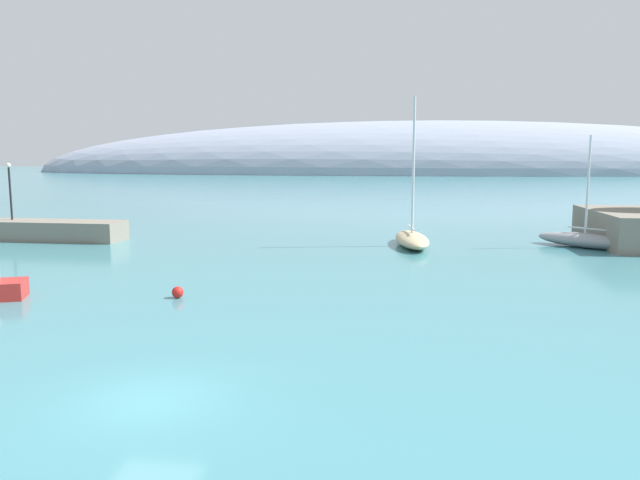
{
  "coord_description": "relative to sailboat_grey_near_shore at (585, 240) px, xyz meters",
  "views": [
    {
      "loc": [
        6.67,
        -15.78,
        6.84
      ],
      "look_at": [
        2.25,
        21.91,
        1.52
      ],
      "focal_mm": 34.71,
      "sensor_mm": 36.0,
      "label": 1
    }
  ],
  "objects": [
    {
      "name": "water",
      "position": [
        -20.71,
        -30.94,
        -0.58
      ],
      "size": [
        600.0,
        600.0,
        0.0
      ],
      "primitive_type": "plane",
      "color": "teal",
      "rests_on": "ground"
    },
    {
      "name": "distant_ridge",
      "position": [
        -3.27,
        176.01,
        -0.58
      ],
      "size": [
        285.86,
        65.39,
        36.48
      ],
      "primitive_type": "ellipsoid",
      "color": "#8E99AD",
      "rests_on": "ground"
    },
    {
      "name": "sailboat_grey_near_shore",
      "position": [
        0.0,
        0.0,
        0.0
      ],
      "size": [
        6.7,
        6.14,
        8.16
      ],
      "rotation": [
        0.0,
        0.0,
        2.43
      ],
      "color": "gray",
      "rests_on": "water"
    },
    {
      "name": "sailboat_sand_mid_mooring",
      "position": [
        -12.55,
        -0.78,
        0.01
      ],
      "size": [
        3.09,
        7.99,
        10.94
      ],
      "rotation": [
        0.0,
        0.0,
        4.82
      ],
      "color": "#C6B284",
      "rests_on": "water"
    },
    {
      "name": "mooring_buoy_red",
      "position": [
        -24.15,
        -18.9,
        -0.31
      ],
      "size": [
        0.56,
        0.56,
        0.56
      ],
      "primitive_type": "sphere",
      "color": "red",
      "rests_on": "water"
    },
    {
      "name": "harbor_lamp_post",
      "position": [
        -44.42,
        -0.51,
        3.75
      ],
      "size": [
        0.36,
        0.36,
        4.54
      ],
      "color": "black",
      "rests_on": "breakwater_rocks"
    }
  ]
}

